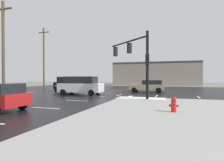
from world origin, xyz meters
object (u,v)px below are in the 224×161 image
at_px(suv_white, 81,85).
at_px(utility_pole_mid, 3,47).
at_px(traffic_signal_mast, 135,55).
at_px(suv_black, 68,83).
at_px(fire_hydrant, 174,104).
at_px(utility_pole_far, 44,57).
at_px(sedan_tan, 148,86).

height_order(suv_white, utility_pole_mid, utility_pole_mid).
height_order(traffic_signal_mast, suv_black, traffic_signal_mast).
bearing_deg(fire_hydrant, suv_black, 135.78).
relative_size(fire_hydrant, utility_pole_mid, 0.08).
distance_m(traffic_signal_mast, utility_pole_far, 22.87).
bearing_deg(traffic_signal_mast, suv_black, 9.55).
height_order(fire_hydrant, sedan_tan, sedan_tan).
bearing_deg(sedan_tan, utility_pole_mid, 35.16).
xyz_separation_m(fire_hydrant, suv_black, (-14.41, 14.02, 0.55)).
bearing_deg(sedan_tan, fire_hydrant, 99.93).
height_order(suv_black, utility_pole_far, utility_pole_far).
bearing_deg(traffic_signal_mast, fire_hydrant, 161.00).
xyz_separation_m(suv_white, utility_pole_mid, (-6.67, -3.91, 3.94)).
bearing_deg(suv_black, sedan_tan, 90.18).
relative_size(sedan_tan, suv_white, 0.94).
relative_size(traffic_signal_mast, suv_white, 1.13).
relative_size(traffic_signal_mast, sedan_tan, 1.21).
bearing_deg(traffic_signal_mast, utility_pole_mid, 50.97).
distance_m(traffic_signal_mast, suv_black, 13.93).
relative_size(fire_hydrant, suv_black, 0.16).
relative_size(traffic_signal_mast, utility_pole_mid, 0.58).
distance_m(traffic_signal_mast, sedan_tan, 8.94).
bearing_deg(fire_hydrant, utility_pole_mid, 163.93).
bearing_deg(utility_pole_mid, fire_hydrant, -16.07).
relative_size(utility_pole_mid, utility_pole_far, 0.88).
xyz_separation_m(traffic_signal_mast, fire_hydrant, (3.18, -6.28, -3.36)).
height_order(traffic_signal_mast, suv_white, traffic_signal_mast).
bearing_deg(suv_black, fire_hydrant, 42.62).
xyz_separation_m(fire_hydrant, utility_pole_far, (-22.23, 18.82, 5.14)).
distance_m(suv_black, utility_pole_far, 10.26).
xyz_separation_m(suv_black, suv_white, (4.75, -5.41, 0.00)).
distance_m(sedan_tan, utility_pole_mid, 17.15).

